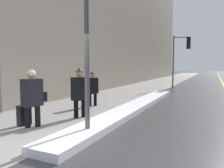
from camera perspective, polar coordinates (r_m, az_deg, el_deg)
The scene contains 9 objects.
ground_plane at distance 5.03m, azimuth -15.91°, elevation -15.64°, with size 160.00×160.00×0.00m, color #38383A.
sidewalk_slab at distance 19.32m, azimuth 9.54°, elevation -0.51°, with size 4.00×80.00×0.01m.
snow_bank_curb at distance 8.90m, azimuth 5.89°, elevation -5.95°, with size 0.88×10.63×0.19m.
lamp_post at distance 5.46m, azimuth -6.68°, elevation 15.82°, with size 0.28×0.28×4.63m.
traffic_light_near at distance 17.91m, azimuth 17.89°, elevation 8.42°, with size 1.31×0.40×4.11m.
pedestrian_with_shoulder_bag at distance 6.52m, azimuth -20.06°, elevation -2.88°, with size 0.41×0.76×1.64m.
pedestrian_in_fedora at distance 7.36m, azimuth -8.46°, elevation -1.62°, with size 0.40×0.57×1.70m.
pedestrian_trailing at distance 9.44m, azimuth -5.12°, elevation -0.74°, with size 0.37×0.52×1.54m.
rolling_suitcase at distance 6.91m, azimuth -21.97°, elevation -7.61°, with size 0.29×0.40×0.95m.
Camera 1 is at (3.12, -3.55, 1.73)m, focal length 35.00 mm.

